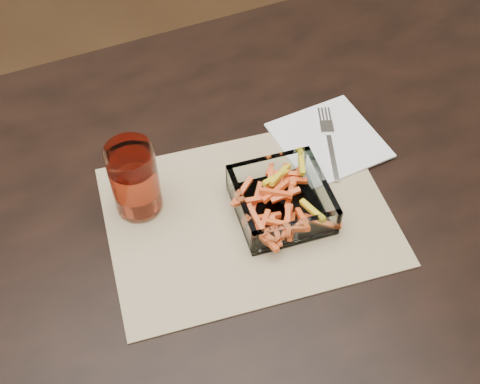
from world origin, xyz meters
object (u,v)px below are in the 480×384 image
glass_bowl (281,201)px  fork (329,140)px  dining_table (206,231)px  tumbler (135,181)px

glass_bowl → fork: bearing=35.1°
glass_bowl → fork: (0.14, 0.10, -0.02)m
dining_table → fork: (0.25, 0.03, 0.10)m
glass_bowl → tumbler: size_ratio=1.19×
tumbler → fork: size_ratio=0.79×
dining_table → tumbler: 0.18m
glass_bowl → tumbler: (-0.21, 0.10, 0.04)m
fork → glass_bowl: bearing=-124.1°
glass_bowl → fork: 0.18m
dining_table → tumbler: tumbler is taller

